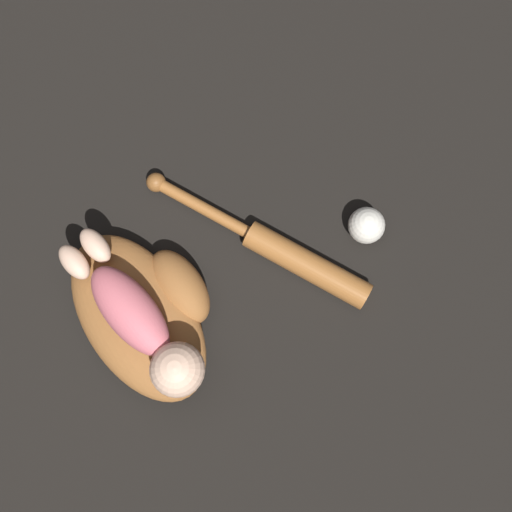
# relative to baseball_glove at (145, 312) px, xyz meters

# --- Properties ---
(ground_plane) EXTENTS (6.00, 6.00, 0.00)m
(ground_plane) POSITION_rel_baseball_glove_xyz_m (-0.01, -0.06, -0.05)
(ground_plane) COLOR black
(baseball_glove) EXTENTS (0.39, 0.27, 0.09)m
(baseball_glove) POSITION_rel_baseball_glove_xyz_m (0.00, 0.00, 0.00)
(baseball_glove) COLOR #935B2D
(baseball_glove) RESTS_ON ground
(baby_figure) EXTENTS (0.38, 0.16, 0.10)m
(baby_figure) POSITION_rel_baseball_glove_xyz_m (0.04, -0.01, 0.09)
(baby_figure) COLOR #D16670
(baby_figure) RESTS_ON baseball_glove
(baseball_bat) EXTENTS (0.45, 0.30, 0.06)m
(baseball_bat) POSITION_rel_baseball_glove_xyz_m (0.02, 0.30, -0.02)
(baseball_bat) COLOR #9E602D
(baseball_bat) RESTS_ON ground
(baseball) EXTENTS (0.08, 0.08, 0.08)m
(baseball) POSITION_rel_baseball_glove_xyz_m (0.05, 0.47, -0.01)
(baseball) COLOR silver
(baseball) RESTS_ON ground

